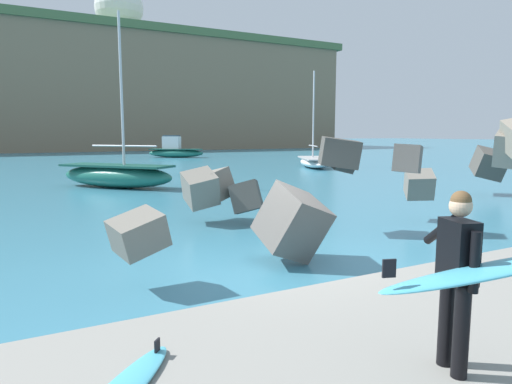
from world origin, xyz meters
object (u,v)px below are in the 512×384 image
object	(u,v)px
boat_mid_centre	(314,162)
radar_dome	(119,11)
boat_near_centre	(117,175)
boat_mid_left	(175,151)
surfer_with_board	(467,271)
mooring_buoy_outer	(105,169)

from	to	relation	value
boat_mid_centre	radar_dome	xyz separation A→B (m)	(-1.97, 60.66, 24.94)
boat_near_centre	boat_mid_left	bearing A→B (deg)	66.80
boat_mid_centre	radar_dome	size ratio (longest dim) A/B	0.64
radar_dome	surfer_with_board	bearing A→B (deg)	-99.41
boat_mid_left	radar_dome	distance (m)	48.37
mooring_buoy_outer	boat_mid_centre	bearing A→B (deg)	-9.38
boat_near_centre	boat_mid_left	xyz separation A→B (m)	(10.95, 25.54, 0.12)
boat_mid_left	radar_dome	bearing A→B (deg)	85.93
boat_mid_centre	surfer_with_board	bearing A→B (deg)	-122.44
surfer_with_board	mooring_buoy_outer	bearing A→B (deg)	87.41
boat_near_centre	boat_mid_centre	bearing A→B (deg)	21.94
surfer_with_board	boat_mid_centre	distance (m)	30.33
surfer_with_board	boat_mid_left	size ratio (longest dim) A/B	0.36
boat_mid_left	mooring_buoy_outer	distance (m)	19.48
mooring_buoy_outer	radar_dome	world-z (taller)	radar_dome
surfer_with_board	radar_dome	size ratio (longest dim) A/B	0.19
boat_mid_centre	radar_dome	bearing A→B (deg)	91.86
boat_mid_left	boat_mid_centre	bearing A→B (deg)	-75.58
boat_mid_left	boat_near_centre	bearing A→B (deg)	-113.20
boat_mid_left	boat_mid_centre	world-z (taller)	boat_mid_centre
surfer_with_board	boat_mid_centre	xyz separation A→B (m)	(16.26, 25.59, -0.83)
surfer_with_board	boat_mid_left	bearing A→B (deg)	75.77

